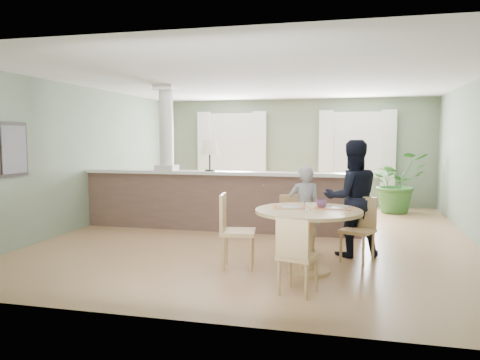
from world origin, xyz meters
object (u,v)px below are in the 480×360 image
(sofa, at_px, (237,197))
(houseplant, at_px, (397,182))
(chair_far_boy, at_px, (293,221))
(chair_near, at_px, (296,253))
(child_person, at_px, (304,209))
(dining_table, at_px, (309,222))
(chair_far_man, at_px, (360,226))
(chair_side, at_px, (232,227))
(man_person, at_px, (352,198))

(sofa, xyz_separation_m, houseplant, (3.38, 1.69, 0.24))
(sofa, distance_m, chair_far_boy, 3.09)
(chair_far_boy, xyz_separation_m, chair_near, (0.26, -1.86, -0.00))
(sofa, relative_size, houseplant, 2.25)
(child_person, bearing_deg, dining_table, 83.92)
(houseplant, bearing_deg, sofa, -153.43)
(houseplant, distance_m, chair_far_man, 4.66)
(sofa, height_order, dining_table, dining_table)
(houseplant, xyz_separation_m, chair_far_man, (-0.87, -4.57, -0.20))
(sofa, bearing_deg, child_person, -49.55)
(dining_table, bearing_deg, chair_near, -93.42)
(chair_side, bearing_deg, dining_table, -98.20)
(chair_near, distance_m, chair_side, 1.32)
(sofa, height_order, child_person, child_person)
(chair_far_man, height_order, man_person, man_person)
(chair_near, relative_size, man_person, 0.51)
(child_person, bearing_deg, chair_far_boy, 29.90)
(houseplant, bearing_deg, chair_side, -115.36)
(child_person, bearing_deg, sofa, -70.92)
(chair_near, xyz_separation_m, chair_side, (-0.95, 0.91, 0.07))
(chair_far_boy, relative_size, chair_side, 0.88)
(chair_side, relative_size, child_person, 0.75)
(dining_table, distance_m, child_person, 1.11)
(chair_far_man, bearing_deg, sofa, 155.53)
(chair_far_boy, xyz_separation_m, man_person, (0.85, 0.07, 0.37))
(chair_far_man, distance_m, child_person, 0.90)
(chair_far_man, height_order, chair_side, chair_side)
(child_person, relative_size, man_person, 0.77)
(dining_table, height_order, man_person, man_person)
(chair_far_man, distance_m, chair_near, 1.79)
(chair_far_man, xyz_separation_m, chair_side, (-1.65, -0.75, 0.05))
(houseplant, height_order, chair_far_man, houseplant)
(dining_table, relative_size, chair_far_boy, 1.55)
(child_person, distance_m, man_person, 0.73)
(houseplant, xyz_separation_m, chair_side, (-2.52, -5.32, -0.15))
(chair_far_boy, xyz_separation_m, child_person, (0.15, 0.15, 0.17))
(dining_table, xyz_separation_m, chair_near, (-0.05, -0.91, -0.17))
(dining_table, bearing_deg, houseplant, 74.11)
(sofa, height_order, chair_far_boy, sofa)
(houseplant, height_order, chair_side, houseplant)
(chair_far_boy, height_order, child_person, child_person)
(sofa, xyz_separation_m, chair_near, (1.81, -4.54, 0.02))
(chair_far_man, height_order, chair_near, chair_far_man)
(houseplant, relative_size, child_person, 1.07)
(chair_far_boy, bearing_deg, dining_table, -91.23)
(child_person, xyz_separation_m, man_person, (0.70, -0.08, 0.20))
(houseplant, bearing_deg, chair_far_boy, -112.74)
(sofa, xyz_separation_m, dining_table, (1.86, -3.63, 0.19))
(chair_far_boy, bearing_deg, man_person, -15.06)
(chair_far_man, xyz_separation_m, child_person, (-0.81, 0.36, 0.16))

